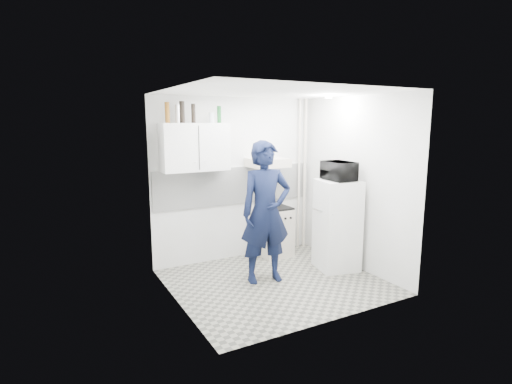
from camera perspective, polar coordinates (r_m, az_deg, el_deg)
floor at (r=5.75m, az=2.80°, el=-12.71°), size 2.80×2.80×0.00m
ceiling at (r=5.31m, az=3.04°, el=14.12°), size 2.80×2.80×0.00m
wall_back at (r=6.46m, az=-2.88°, el=1.83°), size 2.80×0.00×2.80m
wall_left at (r=4.81m, az=-11.47°, el=-1.20°), size 0.00×2.60×2.60m
wall_right at (r=6.22m, az=13.99°, el=1.22°), size 0.00×2.60×2.60m
person at (r=5.51m, az=1.41°, el=-2.91°), size 0.79×0.58×1.97m
stove at (r=6.71m, az=2.65°, el=-5.72°), size 0.50×0.50×0.80m
fridge at (r=6.16m, az=11.52°, el=-4.63°), size 0.67×0.67×1.36m
stove_top at (r=6.61m, az=2.67°, el=-2.25°), size 0.48×0.48×0.03m
saucepan at (r=6.58m, az=1.94°, el=-1.76°), size 0.17×0.17×0.09m
microwave at (r=6.01m, az=11.79°, el=2.96°), size 0.52×0.37×0.28m
bottle_a at (r=5.82m, az=-12.56°, el=11.02°), size 0.07×0.07×0.29m
bottle_b at (r=5.87m, az=-11.15°, el=10.90°), size 0.07×0.07×0.26m
bottle_c at (r=5.89m, az=-10.52°, el=11.16°), size 0.07×0.07×0.31m
bottle_d at (r=5.94m, az=-8.94°, el=11.04°), size 0.06×0.06×0.27m
canister_b at (r=6.04m, az=-6.36°, el=10.50°), size 0.08×0.08×0.15m
bottle_e at (r=6.09m, az=-5.29°, el=10.97°), size 0.06×0.06×0.25m
upper_cabinet at (r=5.96m, az=-8.74°, el=6.35°), size 1.00×0.35×0.70m
range_hood at (r=6.42m, az=1.70°, el=4.22°), size 0.60×0.50×0.14m
backsplash at (r=6.47m, az=-2.82°, el=0.94°), size 2.74×0.03×0.60m
pipe_a at (r=7.05m, az=6.97°, el=2.46°), size 0.05×0.05×2.60m
pipe_b at (r=6.99m, az=6.16°, el=2.40°), size 0.04×0.04×2.60m
ceiling_spot_fixture at (r=6.05m, az=10.33°, el=13.19°), size 0.10×0.10×0.02m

